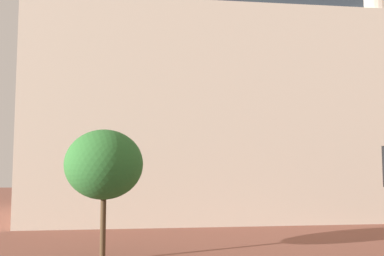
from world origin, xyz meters
The scene contains 2 objects.
landmark_building centered at (3.71, 29.79, 9.97)m, with size 26.84×16.07×37.19m.
tree_curb_far centered at (-3.31, 13.42, 4.09)m, with size 3.36×3.36×5.62m.
Camera 1 is at (-1.64, -4.68, 4.14)m, focal length 38.25 mm.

